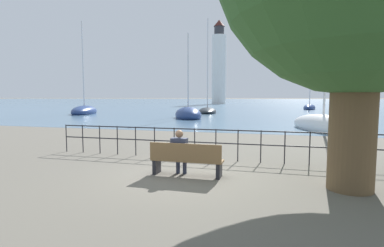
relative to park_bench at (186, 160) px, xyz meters
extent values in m
plane|color=#605B51|center=(0.00, 0.06, -0.44)|extent=(1000.00, 1000.00, 0.00)
cube|color=slate|center=(0.00, 159.79, -0.43)|extent=(600.00, 300.00, 0.01)
cylinder|color=brown|center=(3.94, -0.12, 1.11)|extent=(0.99, 0.99, 3.10)
cube|color=brown|center=(0.00, 0.06, -0.01)|extent=(1.95, 0.45, 0.05)
cube|color=brown|center=(0.00, -0.14, 0.24)|extent=(1.95, 0.04, 0.45)
cube|color=black|center=(-0.87, 0.06, -0.24)|extent=(0.10, 0.41, 0.40)
cube|color=black|center=(0.87, 0.06, -0.24)|extent=(0.10, 0.41, 0.40)
cylinder|color=#2D3347|center=(-0.31, 0.22, -0.21)|extent=(0.11, 0.11, 0.45)
cylinder|color=#2D3347|center=(-0.11, 0.22, -0.21)|extent=(0.11, 0.11, 0.45)
cube|color=#2D3347|center=(-0.21, 0.13, 0.06)|extent=(0.37, 0.26, 0.14)
cube|color=#2D3347|center=(-0.21, 0.04, 0.29)|extent=(0.43, 0.24, 0.56)
sphere|color=#846047|center=(-0.21, 0.04, 0.69)|extent=(0.21, 0.21, 0.21)
cylinder|color=black|center=(-5.51, 2.22, 0.09)|extent=(0.04, 0.04, 1.05)
cylinder|color=black|center=(-4.78, 2.22, 0.09)|extent=(0.04, 0.04, 1.05)
cylinder|color=black|center=(-4.04, 2.22, 0.09)|extent=(0.04, 0.04, 1.05)
cylinder|color=black|center=(-3.31, 2.22, 0.09)|extent=(0.04, 0.04, 1.05)
cylinder|color=black|center=(-2.57, 2.22, 0.09)|extent=(0.04, 0.04, 1.05)
cylinder|color=black|center=(-1.84, 2.22, 0.09)|extent=(0.04, 0.04, 1.05)
cylinder|color=black|center=(-1.10, 2.22, 0.09)|extent=(0.04, 0.04, 1.05)
cylinder|color=black|center=(-0.37, 2.22, 0.09)|extent=(0.04, 0.04, 1.05)
cylinder|color=black|center=(0.37, 2.22, 0.09)|extent=(0.04, 0.04, 1.05)
cylinder|color=black|center=(1.10, 2.22, 0.09)|extent=(0.04, 0.04, 1.05)
cylinder|color=black|center=(1.84, 2.22, 0.09)|extent=(0.04, 0.04, 1.05)
cylinder|color=black|center=(2.57, 2.22, 0.09)|extent=(0.04, 0.04, 1.05)
cylinder|color=black|center=(3.31, 2.22, 0.09)|extent=(0.04, 0.04, 1.05)
cylinder|color=black|center=(4.04, 2.22, 0.09)|extent=(0.04, 0.04, 1.05)
cylinder|color=black|center=(4.78, 2.22, 0.09)|extent=(0.04, 0.04, 1.05)
cylinder|color=black|center=(0.00, 2.22, 0.58)|extent=(11.02, 0.04, 0.04)
cylinder|color=black|center=(0.00, 2.22, 0.14)|extent=(11.02, 0.04, 0.04)
ellipsoid|color=navy|center=(7.81, 46.15, -0.17)|extent=(2.79, 5.66, 1.32)
cylinder|color=silver|center=(7.81, 46.15, 5.44)|extent=(0.14, 0.14, 10.43)
ellipsoid|color=black|center=(-6.43, 31.35, -0.24)|extent=(3.90, 7.79, 1.00)
cylinder|color=silver|center=(-6.43, 31.35, 5.94)|extent=(0.14, 0.14, 11.76)
ellipsoid|color=white|center=(5.12, 12.16, -0.14)|extent=(4.19, 7.03, 1.48)
cylinder|color=silver|center=(5.12, 12.16, 3.94)|extent=(0.14, 0.14, 7.29)
ellipsoid|color=navy|center=(-20.62, 24.72, -0.14)|extent=(4.45, 6.94, 1.49)
cylinder|color=silver|center=(-20.62, 24.72, 5.58)|extent=(0.14, 0.14, 10.54)
ellipsoid|color=navy|center=(-6.06, 20.94, -0.12)|extent=(4.54, 5.96, 1.60)
cylinder|color=silver|center=(-6.06, 20.94, 4.10)|extent=(0.14, 0.14, 7.47)
cylinder|color=white|center=(-14.14, 81.26, 9.68)|extent=(4.12, 4.12, 20.23)
cylinder|color=#2D2D33|center=(-14.14, 81.26, 21.03)|extent=(2.88, 2.88, 2.47)
cone|color=#4C1E19|center=(-14.14, 81.26, 23.25)|extent=(3.29, 3.29, 1.97)
camera|label=1|loc=(2.25, -7.53, 1.68)|focal=28.00mm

